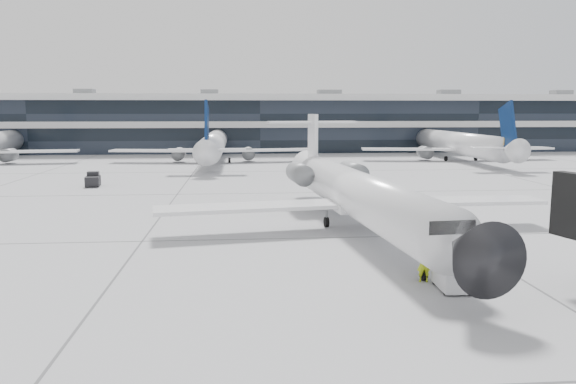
{
  "coord_description": "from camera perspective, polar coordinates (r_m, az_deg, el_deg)",
  "views": [
    {
      "loc": [
        -3.69,
        -35.36,
        8.27
      ],
      "look_at": [
        -0.46,
        3.04,
        2.6
      ],
      "focal_mm": 35.0,
      "sensor_mm": 36.0,
      "label": 1
    }
  ],
  "objects": [
    {
      "name": "far_tug",
      "position": [
        64.64,
        -19.2,
        1.17
      ],
      "size": [
        1.75,
        2.61,
        1.55
      ],
      "rotation": [
        0.0,
        0.0,
        0.13
      ],
      "color": "black",
      "rests_on": "ground"
    },
    {
      "name": "terminal",
      "position": [
        117.47,
        -3.03,
        6.76
      ],
      "size": [
        170.0,
        22.0,
        10.0
      ],
      "primitive_type": "cube",
      "color": "black",
      "rests_on": "ground"
    },
    {
      "name": "ground",
      "position": [
        36.5,
        1.12,
        -4.73
      ],
      "size": [
        220.0,
        220.0,
        0.0
      ],
      "primitive_type": "plane",
      "color": "#97979A",
      "rests_on": "ground"
    },
    {
      "name": "bg_jet_center",
      "position": [
        90.84,
        -7.52,
        3.07
      ],
      "size": [
        32.0,
        40.0,
        9.6
      ],
      "primitive_type": null,
      "color": "white",
      "rests_on": "ground"
    },
    {
      "name": "traffic_cone",
      "position": [
        46.07,
        -10.25,
        -1.8
      ],
      "size": [
        0.36,
        0.36,
        0.51
      ],
      "rotation": [
        0.0,
        0.0,
        -0.02
      ],
      "color": "orange",
      "rests_on": "ground"
    },
    {
      "name": "ramp_worker",
      "position": [
        28.07,
        13.62,
        -7.11
      ],
      "size": [
        0.68,
        0.47,
        1.79
      ],
      "primitive_type": "imported",
      "rotation": [
        0.0,
        0.0,
        3.08
      ],
      "color": "#B9D616",
      "rests_on": "ground"
    },
    {
      "name": "baggage_tug",
      "position": [
        27.38,
        16.31,
        -8.2
      ],
      "size": [
        1.36,
        2.22,
        1.38
      ],
      "rotation": [
        0.0,
        0.0,
        -0.03
      ],
      "color": "silver",
      "rests_on": "ground"
    },
    {
      "name": "regional_jet",
      "position": [
        38.76,
        6.85,
        0.03
      ],
      "size": [
        27.3,
        34.1,
        7.87
      ],
      "rotation": [
        0.0,
        0.0,
        0.09
      ],
      "color": "white",
      "rests_on": "ground"
    },
    {
      "name": "bg_jet_right",
      "position": [
        97.51,
        16.7,
        3.15
      ],
      "size": [
        32.0,
        40.0,
        9.6
      ],
      "primitive_type": null,
      "color": "white",
      "rests_on": "ground"
    }
  ]
}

